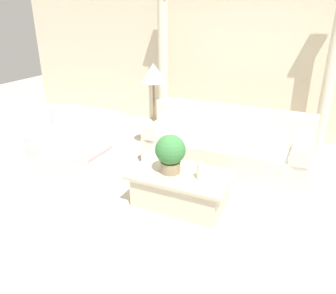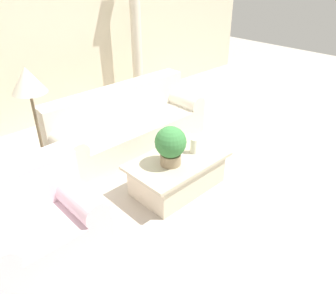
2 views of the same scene
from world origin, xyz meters
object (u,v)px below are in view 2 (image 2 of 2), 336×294
at_px(loveseat, 34,223).
at_px(potted_plant, 171,144).
at_px(coffee_table, 177,173).
at_px(sofa_long, 127,125).
at_px(floor_lamp, 28,85).

xyz_separation_m(loveseat, potted_plant, (1.58, -0.22, 0.31)).
bearing_deg(coffee_table, sofa_long, 80.71).
bearing_deg(loveseat, coffee_table, -6.63).
relative_size(sofa_long, coffee_table, 1.97).
distance_m(loveseat, potted_plant, 1.63).
height_order(sofa_long, coffee_table, sofa_long).
height_order(loveseat, floor_lamp, floor_lamp).
height_order(loveseat, potted_plant, potted_plant).
bearing_deg(potted_plant, loveseat, 172.24).
bearing_deg(floor_lamp, loveseat, -119.26).
xyz_separation_m(loveseat, floor_lamp, (0.65, 1.16, 0.90)).
height_order(sofa_long, floor_lamp, floor_lamp).
bearing_deg(potted_plant, coffee_table, 6.66).
xyz_separation_m(coffee_table, floor_lamp, (-1.07, 1.36, 1.05)).
relative_size(sofa_long, loveseat, 2.16).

